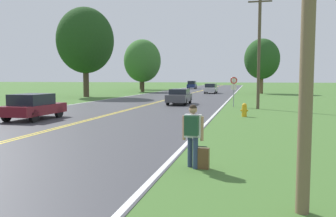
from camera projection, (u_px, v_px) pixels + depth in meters
hitchhiker_person at (193, 129)px, 9.48m from camera, size 0.58×0.44×1.72m
suitcase at (202, 158)px, 9.49m from camera, size 0.39×0.20×0.61m
fire_hydrant at (244, 110)px, 22.31m from camera, size 0.47×0.31×0.85m
traffic_sign at (234, 84)px, 29.69m from camera, size 0.60×0.10×2.53m
utility_pole_midground at (259, 50)px, 27.63m from camera, size 1.80×0.24×8.91m
tree_left_verge at (85, 41)px, 45.61m from camera, size 7.31×7.31×11.47m
tree_mid_treeline at (262, 59)px, 55.65m from camera, size 5.49×5.49×8.60m
tree_right_cluster at (141, 63)px, 75.74m from camera, size 5.91×5.91×9.01m
tree_far_back at (142, 61)px, 62.62m from camera, size 6.52×6.52×9.24m
car_maroon_sedan_approaching at (33, 106)px, 20.67m from camera, size 2.02×4.13×1.51m
car_dark_grey_sedan_mid_near at (179, 96)px, 32.80m from camera, size 1.90×4.47×1.43m
car_silver_hatchback_mid_far at (211, 88)px, 56.50m from camera, size 1.85×4.06×1.57m
car_dark_blue_van_receding at (192, 85)px, 81.60m from camera, size 1.96×4.06×1.81m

